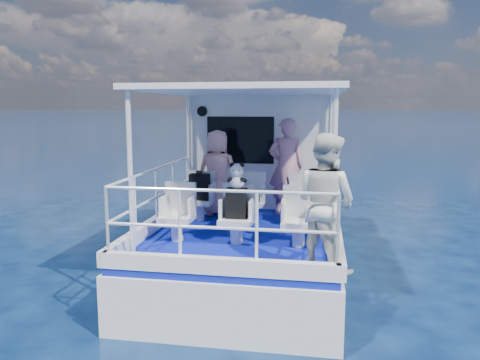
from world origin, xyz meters
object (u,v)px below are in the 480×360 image
(passenger_port_fwd, at_px, (218,173))
(passenger_stbd_aft, at_px, (325,203))
(backpack_center, at_px, (236,203))
(panda, at_px, (237,176))

(passenger_port_fwd, height_order, passenger_stbd_aft, passenger_stbd_aft)
(passenger_stbd_aft, relative_size, backpack_center, 3.80)
(backpack_center, bearing_deg, passenger_port_fwd, 110.69)
(passenger_stbd_aft, bearing_deg, backpack_center, 1.64)
(backpack_center, xyz_separation_m, panda, (0.01, -0.00, 0.40))
(passenger_stbd_aft, xyz_separation_m, backpack_center, (-1.25, 0.91, -0.24))
(passenger_port_fwd, relative_size, passenger_stbd_aft, 0.94)
(passenger_stbd_aft, height_order, backpack_center, passenger_stbd_aft)
(passenger_stbd_aft, bearing_deg, panda, 1.52)
(panda, bearing_deg, backpack_center, 159.72)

